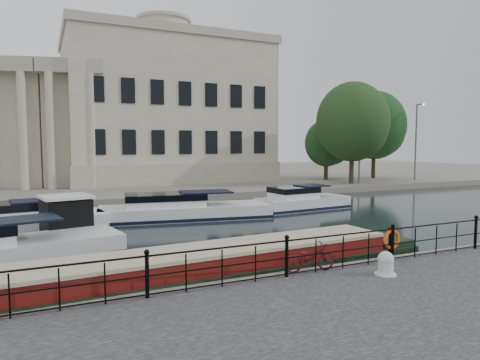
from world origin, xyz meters
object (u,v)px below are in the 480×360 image
life_ring_post (392,240)px  narrowboat (201,276)px  mooring_bollard (386,264)px  harbour_hut (66,221)px  bicycle (310,257)px

life_ring_post → narrowboat: life_ring_post is taller
mooring_bollard → narrowboat: 5.45m
mooring_bollard → life_ring_post: size_ratio=0.65×
narrowboat → harbour_hut: 8.86m
bicycle → mooring_bollard: (1.81, -1.21, -0.10)m
bicycle → life_ring_post: size_ratio=1.50×
mooring_bollard → harbour_hut: (-8.08, 10.88, 0.08)m
bicycle → harbour_hut: harbour_hut is taller
bicycle → mooring_bollard: 2.18m
life_ring_post → narrowboat: bearing=165.5°
mooring_bollard → life_ring_post: (1.33, 1.14, 0.35)m
mooring_bollard → harbour_hut: harbour_hut is taller
bicycle → life_ring_post: 3.15m
narrowboat → harbour_hut: bearing=109.4°
bicycle → harbour_hut: bearing=38.8°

